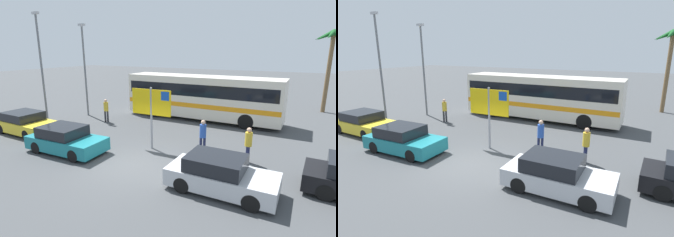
# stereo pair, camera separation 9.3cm
# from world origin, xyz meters

# --- Properties ---
(ground) EXTENTS (120.00, 120.00, 0.00)m
(ground) POSITION_xyz_m (0.00, 0.00, 0.00)
(ground) COLOR #424447
(bus_front_coach) EXTENTS (11.33, 2.45, 3.17)m
(bus_front_coach) POSITION_xyz_m (-0.27, 9.15, 1.78)
(bus_front_coach) COLOR silver
(bus_front_coach) RESTS_ON ground
(ferry_sign) EXTENTS (2.20, 0.14, 3.20)m
(ferry_sign) POSITION_xyz_m (-0.20, 2.21, 2.33)
(ferry_sign) COLOR gray
(ferry_sign) RESTS_ON ground
(car_silver) EXTENTS (3.91, 1.76, 1.32)m
(car_silver) POSITION_xyz_m (4.21, -0.30, 0.63)
(car_silver) COLOR #B7BABF
(car_silver) RESTS_ON ground
(car_teal) EXTENTS (4.04, 1.99, 1.32)m
(car_teal) POSITION_xyz_m (-3.77, -0.27, 0.64)
(car_teal) COLOR #19757F
(car_teal) RESTS_ON ground
(car_yellow) EXTENTS (4.03, 1.93, 1.32)m
(car_yellow) POSITION_xyz_m (-8.48, 0.73, 0.64)
(car_yellow) COLOR yellow
(car_yellow) RESTS_ON ground
(pedestrian_crossing_lot) EXTENTS (0.32, 0.32, 1.66)m
(pedestrian_crossing_lot) POSITION_xyz_m (4.54, 2.72, 0.98)
(pedestrian_crossing_lot) COLOR #1E2347
(pedestrian_crossing_lot) RESTS_ON ground
(pedestrian_by_bus) EXTENTS (0.32, 0.32, 1.71)m
(pedestrian_by_bus) POSITION_xyz_m (2.33, 2.81, 1.01)
(pedestrian_by_bus) COLOR #1E2347
(pedestrian_by_bus) RESTS_ON ground
(pedestrian_near_sign) EXTENTS (0.32, 0.32, 1.65)m
(pedestrian_near_sign) POSITION_xyz_m (-5.88, 5.12, 0.97)
(pedestrian_near_sign) COLOR #2D2D33
(pedestrian_near_sign) RESTS_ON ground
(lamp_post_left_side) EXTENTS (0.56, 0.20, 7.45)m
(lamp_post_left_side) POSITION_xyz_m (-9.95, 3.36, 4.05)
(lamp_post_left_side) COLOR slate
(lamp_post_left_side) RESTS_ON ground
(lamp_post_right_side) EXTENTS (0.56, 0.20, 6.86)m
(lamp_post_right_side) POSITION_xyz_m (-8.55, 6.01, 3.75)
(lamp_post_right_side) COLOR slate
(lamp_post_right_side) RESTS_ON ground
(palm_tree_seaside) EXTENTS (2.90, 2.94, 6.55)m
(palm_tree_seaside) POSITION_xyz_m (7.76, 16.11, 5.35)
(palm_tree_seaside) COLOR brown
(palm_tree_seaside) RESTS_ON ground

